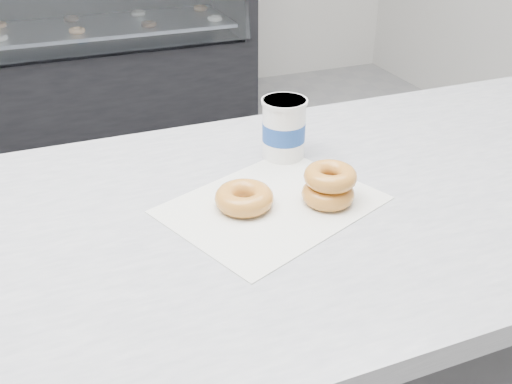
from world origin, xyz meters
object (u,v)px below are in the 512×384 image
Objects in this scene: donut_single at (244,198)px; donut_stack at (329,185)px; display_case at (41,47)px; coffee_cup at (284,128)px.

donut_stack is (0.14, -0.04, 0.01)m from donut_single.
display_case is 2.81m from donut_stack.
display_case reaches higher than donut_stack.
donut_single is 0.84× the size of coffee_cup.
donut_stack is at bearing -71.20° from coffee_cup.
donut_single is 0.21m from coffee_cup.
display_case is 2.76m from donut_single.
donut_single is 0.15m from donut_stack.
donut_stack reaches higher than donut_single.
display_case reaches higher than donut_single.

